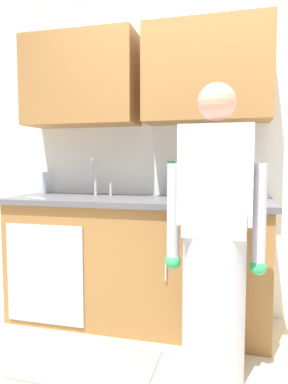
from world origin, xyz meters
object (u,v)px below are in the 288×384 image
at_px(bottle_cleaner_spray, 171,179).
at_px(knife_on_counter, 36,198).
at_px(sink, 93,199).
at_px(sponge, 197,195).
at_px(cup_by_sink, 246,196).
at_px(bottle_dish_liquid, 44,182).
at_px(bottle_soap, 182,182).
at_px(bottle_water_tall, 226,186).
at_px(person_at_sink, 214,257).

distance_m(bottle_cleaner_spray, knife_on_counter, 1.02).
xyz_separation_m(sink, sponge, (0.78, 0.17, 0.03)).
relative_size(cup_by_sink, knife_on_counter, 0.43).
relative_size(sink, knife_on_counter, 2.08).
height_order(sink, sponge, sink).
bearing_deg(bottle_dish_liquid, cup_by_sink, -13.89).
height_order(bottle_soap, bottle_dish_liquid, bottle_soap).
bearing_deg(bottle_cleaner_spray, sink, -163.36).
relative_size(sink, bottle_cleaner_spray, 1.81).
distance_m(bottle_water_tall, sponge, 0.23).
bearing_deg(bottle_water_tall, person_at_sink, -92.67).
height_order(bottle_soap, cup_by_sink, bottle_soap).
bearing_deg(sponge, sink, -167.99).
relative_size(bottle_dish_liquid, bottle_water_tall, 1.04).
distance_m(bottle_soap, knife_on_counter, 1.10).
xyz_separation_m(person_at_sink, bottle_dish_liquid, (-1.52, 0.85, 0.34)).
bearing_deg(bottle_soap, bottle_water_tall, -5.18).
relative_size(sink, person_at_sink, 0.31).
height_order(bottle_water_tall, bottle_cleaner_spray, bottle_cleaner_spray).
height_order(bottle_water_tall, sponge, bottle_water_tall).
distance_m(bottle_dish_liquid, sponge, 1.34).
distance_m(bottle_dish_liquid, cup_by_sink, 1.74).
relative_size(bottle_soap, bottle_cleaner_spray, 0.81).
bearing_deg(knife_on_counter, bottle_water_tall, 40.72).
relative_size(bottle_soap, knife_on_counter, 0.93).
relative_size(sink, cup_by_sink, 4.84).
height_order(bottle_water_tall, knife_on_counter, bottle_water_tall).
relative_size(bottle_cleaner_spray, sponge, 2.51).
bearing_deg(bottle_cleaner_spray, bottle_water_tall, -0.78).
xyz_separation_m(bottle_soap, cup_by_sink, (0.47, -0.38, -0.06)).
distance_m(bottle_dish_liquid, knife_on_counter, 0.49).
distance_m(bottle_water_tall, bottle_cleaner_spray, 0.42).
xyz_separation_m(sink, bottle_dish_liquid, (-0.56, 0.23, 0.11)).
distance_m(bottle_soap, bottle_dish_liquid, 1.22).
height_order(bottle_dish_liquid, bottle_water_tall, bottle_dish_liquid).
xyz_separation_m(bottle_water_tall, knife_on_counter, (-1.36, -0.37, -0.08)).
xyz_separation_m(bottle_dish_liquid, bottle_water_tall, (1.55, -0.07, -0.00)).
distance_m(person_at_sink, bottle_soap, 0.94).
relative_size(person_at_sink, sponge, 14.73).
xyz_separation_m(person_at_sink, bottle_cleaner_spray, (-0.38, 0.79, 0.39)).
xyz_separation_m(bottle_dish_liquid, bottle_cleaner_spray, (1.14, -0.06, 0.05)).
xyz_separation_m(cup_by_sink, sponge, (-0.35, 0.35, -0.04)).
height_order(sink, person_at_sink, person_at_sink).
xyz_separation_m(bottle_cleaner_spray, sponge, (0.20, -0.01, -0.12)).
bearing_deg(cup_by_sink, person_at_sink, -111.61).
xyz_separation_m(sink, bottle_soap, (0.66, 0.20, 0.13)).
bearing_deg(cup_by_sink, bottle_water_tall, 110.93).
bearing_deg(sink, knife_on_counter, -150.35).
xyz_separation_m(bottle_cleaner_spray, cup_by_sink, (0.55, -0.36, -0.09)).
distance_m(bottle_cleaner_spray, sponge, 0.24).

